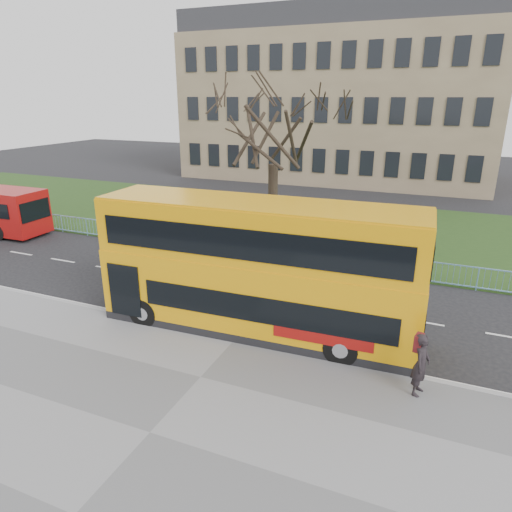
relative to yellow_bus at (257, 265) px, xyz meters
The scene contains 9 objects.
ground 2.64m from the yellow_bus, 125.94° to the left, with size 120.00×120.00×0.00m, color black.
pavement 6.73m from the yellow_bus, 93.42° to the right, with size 80.00×10.50×0.12m, color slate.
kerb 2.72m from the yellow_bus, 109.81° to the right, with size 80.00×0.20×0.14m, color gray.
grass_verge 15.03m from the yellow_bus, 91.44° to the left, with size 80.00×15.40×0.08m, color #1E3B15.
guard_railing 7.40m from the yellow_bus, 93.00° to the left, with size 40.00×0.12×1.10m, color #7BB5DA, non-canonical shape.
bare_tree 11.40m from the yellow_bus, 107.79° to the left, with size 7.45×7.45×10.64m, color black, non-canonical shape.
civic_building 36.19m from the yellow_bus, 98.60° to the left, with size 30.00×15.00×14.00m, color #7B694E.
yellow_bus is the anchor object (origin of this frame).
pedestrian 6.26m from the yellow_bus, 18.02° to the right, with size 0.69×0.45×1.88m, color black.
Camera 1 is at (6.14, -14.43, 8.22)m, focal length 32.00 mm.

